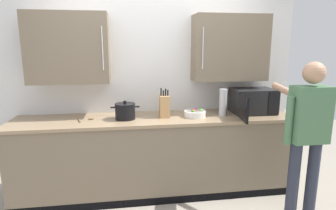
# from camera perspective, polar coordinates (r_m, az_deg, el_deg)

# --- Properties ---
(back_wall_tiled) EXTENTS (3.62, 0.44, 2.88)m
(back_wall_tiled) POSITION_cam_1_polar(r_m,az_deg,el_deg) (3.47, -3.36, 8.26)
(back_wall_tiled) COLOR white
(back_wall_tiled) RESTS_ON ground_plane
(counter_unit) EXTENTS (3.21, 0.67, 0.93)m
(counter_unit) POSITION_cam_1_polar(r_m,az_deg,el_deg) (3.40, -2.66, -10.13)
(counter_unit) COLOR #756651
(counter_unit) RESTS_ON ground_plane
(microwave_oven) EXTENTS (0.56, 0.71, 0.30)m
(microwave_oven) POSITION_cam_1_polar(r_m,az_deg,el_deg) (3.57, 16.46, 0.75)
(microwave_oven) COLOR black
(microwave_oven) RESTS_ON counter_unit
(fruit_bowl) EXTENTS (0.25, 0.25, 0.10)m
(fruit_bowl) POSITION_cam_1_polar(r_m,az_deg,el_deg) (3.28, 5.49, -1.64)
(fruit_bowl) COLOR white
(fruit_bowl) RESTS_ON counter_unit
(thermos_flask) EXTENTS (0.09, 0.09, 0.32)m
(thermos_flask) POSITION_cam_1_polar(r_m,az_deg,el_deg) (3.36, 11.06, 0.55)
(thermos_flask) COLOR #B7BABF
(thermos_flask) RESTS_ON counter_unit
(stock_pot) EXTENTS (0.32, 0.23, 0.21)m
(stock_pot) POSITION_cam_1_polar(r_m,az_deg,el_deg) (3.19, -8.67, -1.25)
(stock_pot) COLOR black
(stock_pot) RESTS_ON counter_unit
(wooden_spoon) EXTENTS (0.19, 0.20, 0.02)m
(wooden_spoon) POSITION_cam_1_polar(r_m,az_deg,el_deg) (3.26, -16.34, -2.75)
(wooden_spoon) COLOR brown
(wooden_spoon) RESTS_ON counter_unit
(knife_block) EXTENTS (0.11, 0.15, 0.34)m
(knife_block) POSITION_cam_1_polar(r_m,az_deg,el_deg) (3.24, -0.76, -0.21)
(knife_block) COLOR tan
(knife_block) RESTS_ON counter_unit
(person_figure) EXTENTS (0.44, 0.64, 1.60)m
(person_figure) POSITION_cam_1_polar(r_m,az_deg,el_deg) (2.96, 26.26, -4.62)
(person_figure) COLOR #282D3D
(person_figure) RESTS_ON ground_plane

